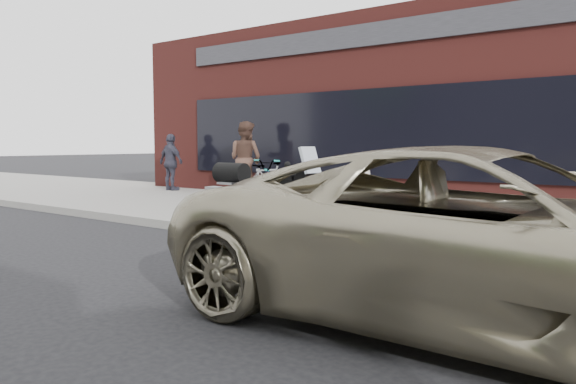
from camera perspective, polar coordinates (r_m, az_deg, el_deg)
The scene contains 11 objects.
ground at distance 5.60m, azimuth -26.86°, elevation -10.87°, with size 120.00×120.00×0.00m, color black.
near_sidewalk at distance 10.59m, azimuth 9.67°, elevation -2.69°, with size 44.00×6.00×0.15m, color gray.
storefront at distance 17.69m, azimuth 14.67°, elevation 7.33°, with size 14.00×10.07×4.50m.
motorcycle at distance 7.80m, azimuth -2.65°, elevation -1.33°, with size 2.28×0.73×1.44m.
minivan at distance 4.68m, azimuth 19.79°, elevation -4.52°, with size 2.42×5.25×1.46m, color #9E967B.
bicycle_front at distance 11.98m, azimuth -0.69°, elevation 1.01°, with size 0.66×1.89×0.99m, color gray.
bicycle_rear at distance 12.80m, azimuth -1.93°, elevation 1.04°, with size 0.42×1.48×0.89m, color gray.
sandwich_sign at distance 10.64m, azimuth 6.93°, elevation 0.10°, with size 0.55×0.51×0.86m.
cafe_table at distance 14.63m, azimuth -5.14°, elevation 1.21°, with size 0.70×0.70×0.40m.
cafe_patron_left at distance 14.08m, azimuth -4.34°, elevation 3.38°, with size 0.91×0.71×1.87m, color #52372B.
cafe_patron_right at distance 16.08m, azimuth -11.79°, elevation 2.98°, with size 0.93×0.39×1.59m, color #383847.
Camera 1 is at (4.89, -2.29, 1.48)m, focal length 35.00 mm.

